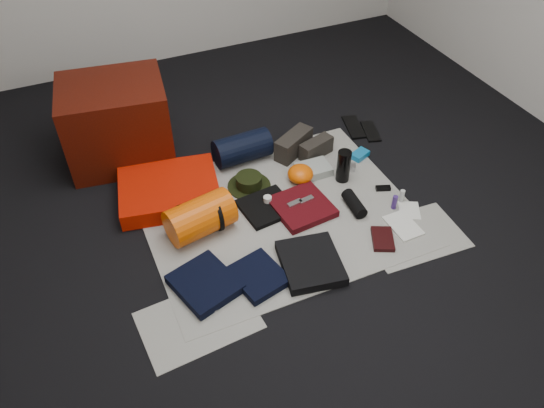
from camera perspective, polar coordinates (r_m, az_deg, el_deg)
name	(u,v)px	position (r m, az deg, el deg)	size (l,w,h in m)	color
floor	(279,215)	(3.28, 0.72, -1.19)	(4.50, 4.50, 0.02)	black
newspaper_mat	(279,213)	(3.27, 0.72, -1.02)	(1.60, 1.30, 0.01)	#B7B6A9
newspaper_sheet_front_left	(199,320)	(2.79, -7.90, -12.30)	(0.58, 0.40, 0.00)	#B7B6A9
newspaper_sheet_front_right	(414,236)	(3.25, 14.98, -3.34)	(0.58, 0.40, 0.00)	#B7B6A9
red_cabinet	(117,122)	(3.71, -16.33, 8.42)	(0.67, 0.56, 0.56)	#450E05
sleeping_pad	(169,190)	(3.41, -11.01, 1.48)	(0.61, 0.50, 0.11)	red
stuff_sack	(200,217)	(3.11, -7.73, -1.42)	(0.23, 0.23, 0.39)	#E35203
sack_strap_left	(184,223)	(3.10, -9.47, -2.01)	(0.22, 0.22, 0.03)	black
sack_strap_right	(216,213)	(3.13, -6.00, -0.98)	(0.22, 0.22, 0.03)	black
navy_duffel	(242,148)	(3.62, -3.21, 6.04)	(0.20, 0.20, 0.38)	black
boonie_brim	(249,186)	(3.46, -2.47, 1.97)	(0.28, 0.28, 0.01)	black
boonie_crown	(249,181)	(3.43, -2.49, 2.49)	(0.17, 0.17, 0.07)	black
hiking_boot_left	(294,144)	(3.70, 2.34, 6.46)	(0.31, 0.12, 0.15)	#2C2722
hiking_boot_right	(316,148)	(3.69, 4.77, 6.00)	(0.25, 0.09, 0.12)	#2C2722
flip_flop_left	(354,127)	(4.04, 8.78, 8.19)	(0.11, 0.29, 0.02)	black
flip_flop_right	(371,131)	(4.02, 10.56, 7.71)	(0.10, 0.26, 0.01)	black
trousers_navy_a	(205,284)	(2.89, -7.23, -8.50)	(0.30, 0.34, 0.05)	black
trousers_navy_b	(258,276)	(2.90, -1.51, -7.75)	(0.25, 0.29, 0.04)	black
trousers_charcoal	(311,263)	(2.96, 4.18, -6.31)	(0.32, 0.37, 0.06)	black
black_tshirt	(267,207)	(3.29, -0.59, -0.31)	(0.30, 0.28, 0.03)	black
red_shirt	(302,207)	(3.29, 3.23, -0.30)	(0.33, 0.33, 0.04)	#49080D
orange_stuff_sack	(300,174)	(3.47, 3.08, 3.24)	(0.17, 0.17, 0.11)	#E35203
first_aid_pouch	(313,169)	(3.56, 4.47, 3.73)	(0.22, 0.16, 0.05)	#959D94
water_bottle	(344,166)	(3.48, 7.70, 4.08)	(0.09, 0.09, 0.22)	black
speaker	(354,204)	(3.32, 8.84, 0.03)	(0.08, 0.08, 0.21)	black
compact_camera	(348,167)	(3.62, 8.23, 3.97)	(0.10, 0.06, 0.04)	silver
cyan_case	(360,155)	(3.74, 9.43, 5.25)	(0.13, 0.08, 0.04)	#106DA4
toiletry_purple	(395,202)	(3.36, 13.04, 0.19)	(0.03, 0.03, 0.10)	#3B216B
toiletry_clear	(402,196)	(3.42, 13.79, 0.83)	(0.03, 0.03, 0.09)	#B9BFBA
paperback_book	(383,239)	(3.17, 11.82, -3.70)	(0.12, 0.19, 0.03)	black
map_booklet	(403,226)	(3.28, 13.93, -2.27)	(0.16, 0.23, 0.01)	silver
map_printout	(409,210)	(3.39, 14.56, -0.68)	(0.12, 0.16, 0.01)	silver
sunglasses	(383,188)	(3.50, 11.86, 1.68)	(0.10, 0.04, 0.02)	black
key_cluster	(212,307)	(2.81, -6.46, -11.00)	(0.06, 0.06, 0.01)	silver
tape_roll	(268,199)	(3.30, -0.48, 0.53)	(0.05, 0.05, 0.04)	silver
energy_bar_a	(295,203)	(3.27, 2.47, 0.10)	(0.10, 0.04, 0.01)	silver
energy_bar_b	(306,200)	(3.29, 3.72, 0.48)	(0.10, 0.04, 0.01)	silver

